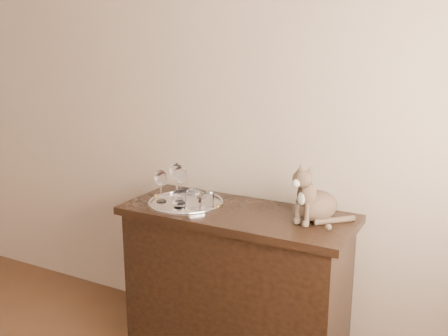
% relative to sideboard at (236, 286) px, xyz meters
% --- Properties ---
extents(wall_back, '(4.00, 0.10, 2.70)m').
position_rel_sideboard_xyz_m(wall_back, '(-0.60, 0.31, 0.93)').
color(wall_back, '#C2AA92').
rests_on(wall_back, ground).
extents(sideboard, '(1.20, 0.50, 0.85)m').
position_rel_sideboard_xyz_m(sideboard, '(0.00, 0.00, 0.00)').
color(sideboard, black).
rests_on(sideboard, ground).
extents(tray, '(0.40, 0.40, 0.01)m').
position_rel_sideboard_xyz_m(tray, '(-0.29, -0.03, 0.43)').
color(tray, silver).
rests_on(tray, sideboard).
extents(wine_glass_a, '(0.08, 0.08, 0.20)m').
position_rel_sideboard_xyz_m(wine_glass_a, '(-0.38, 0.03, 0.53)').
color(wine_glass_a, silver).
rests_on(wine_glass_a, tray).
extents(wine_glass_c, '(0.07, 0.07, 0.17)m').
position_rel_sideboard_xyz_m(wine_glass_c, '(-0.42, -0.07, 0.52)').
color(wine_glass_c, white).
rests_on(wine_glass_c, tray).
extents(wine_glass_d, '(0.07, 0.07, 0.19)m').
position_rel_sideboard_xyz_m(wine_glass_d, '(-0.33, -0.02, 0.53)').
color(wine_glass_d, white).
rests_on(wine_glass_d, tray).
extents(tumbler_a, '(0.08, 0.08, 0.10)m').
position_rel_sideboard_xyz_m(tumbler_a, '(-0.21, -0.08, 0.48)').
color(tumbler_a, white).
rests_on(tumbler_a, tray).
extents(tumbler_b, '(0.08, 0.08, 0.09)m').
position_rel_sideboard_xyz_m(tumbler_b, '(-0.27, -0.11, 0.48)').
color(tumbler_b, silver).
rests_on(tumbler_b, tray).
extents(tumbler_c, '(0.07, 0.07, 0.08)m').
position_rel_sideboard_xyz_m(tumbler_c, '(-0.15, -0.04, 0.47)').
color(tumbler_c, white).
rests_on(tumbler_c, tray).
extents(cat, '(0.36, 0.35, 0.29)m').
position_rel_sideboard_xyz_m(cat, '(0.40, 0.06, 0.57)').
color(cat, brown).
rests_on(cat, sideboard).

